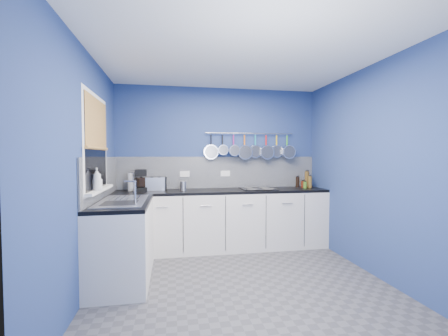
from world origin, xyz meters
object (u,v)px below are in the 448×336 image
object	(u,v)px
hob	(258,189)
coffee_maker	(141,180)
soap_bottle_a	(97,179)
soap_bottle_b	(97,182)
toaster	(156,184)
canister	(183,186)
paper_towel	(132,182)

from	to	relation	value
hob	coffee_maker	bearing A→B (deg)	179.32
soap_bottle_a	soap_bottle_b	size ratio (longest dim) A/B	1.39
soap_bottle_a	coffee_maker	size ratio (longest dim) A/B	0.75
soap_bottle_b	toaster	size ratio (longest dim) A/B	0.57
canister	hob	distance (m)	1.15
toaster	hob	xyz separation A→B (m)	(1.56, -0.13, -0.09)
soap_bottle_b	hob	xyz separation A→B (m)	(2.10, 1.07, -0.23)
paper_towel	soap_bottle_a	bearing A→B (deg)	-99.79
soap_bottle_b	paper_towel	world-z (taller)	soap_bottle_b
coffee_maker	hob	size ratio (longest dim) A/B	0.61
hob	paper_towel	bearing A→B (deg)	177.26
soap_bottle_a	soap_bottle_b	world-z (taller)	soap_bottle_a
soap_bottle_b	paper_towel	distance (m)	1.18
coffee_maker	canister	world-z (taller)	coffee_maker
soap_bottle_b	paper_towel	xyz separation A→B (m)	(0.20, 1.16, -0.11)
paper_towel	toaster	world-z (taller)	paper_towel
coffee_maker	canister	distance (m)	0.62
canister	hob	xyz separation A→B (m)	(1.15, -0.03, -0.06)
paper_towel	coffee_maker	world-z (taller)	coffee_maker
soap_bottle_b	hob	distance (m)	2.36
soap_bottle_a	paper_towel	distance (m)	1.20
soap_bottle_a	coffee_maker	world-z (taller)	soap_bottle_a
canister	hob	size ratio (longest dim) A/B	0.26
toaster	hob	world-z (taller)	toaster
paper_towel	canister	world-z (taller)	paper_towel
soap_bottle_a	coffee_maker	xyz separation A→B (m)	(0.33, 1.10, -0.11)
paper_towel	coffee_maker	bearing A→B (deg)	-27.88
toaster	hob	size ratio (longest dim) A/B	0.57
toaster	coffee_maker	bearing A→B (deg)	-157.00
paper_towel	canister	xyz separation A→B (m)	(0.74, -0.06, -0.06)
soap_bottle_a	paper_towel	world-z (taller)	soap_bottle_a
soap_bottle_a	toaster	distance (m)	1.33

